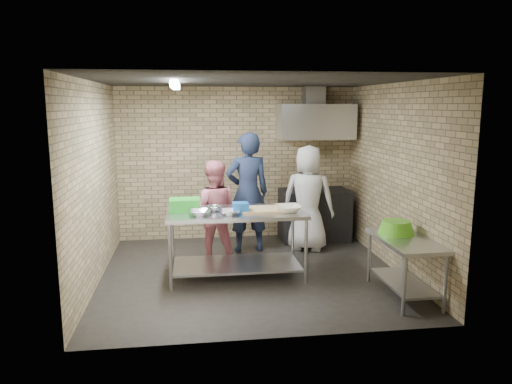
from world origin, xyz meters
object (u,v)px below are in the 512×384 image
at_px(green_crate, 185,205).
at_px(stove, 314,215).
at_px(green_basin, 396,227).
at_px(bottle_red, 315,125).
at_px(blue_tub, 240,208).
at_px(man_navy, 248,193).
at_px(side_counter, 404,268).
at_px(woman_pink, 214,211).
at_px(woman_white, 308,198).
at_px(prep_table, 236,244).

bearing_deg(green_crate, stove, 35.71).
distance_m(green_basin, bottle_red, 3.01).
distance_m(blue_tub, bottle_red, 2.81).
distance_m(stove, man_navy, 1.48).
bearing_deg(bottle_red, side_counter, -82.38).
height_order(side_counter, woman_pink, woman_pink).
bearing_deg(woman_white, side_counter, 131.31).
xyz_separation_m(prep_table, woman_pink, (-0.27, 0.77, 0.31)).
bearing_deg(prep_table, green_basin, -20.54).
bearing_deg(prep_table, green_crate, 170.27).
bearing_deg(green_crate, side_counter, -22.37).
bearing_deg(green_crate, blue_tub, -16.35).
height_order(bottle_red, man_navy, bottle_red).
relative_size(side_counter, stove, 1.00).
xyz_separation_m(stove, woman_pink, (-1.84, -0.98, 0.33)).
height_order(prep_table, side_counter, prep_table).
xyz_separation_m(blue_tub, woman_white, (1.25, 1.26, -0.14)).
height_order(prep_table, blue_tub, blue_tub).
height_order(man_navy, woman_white, man_navy).
xyz_separation_m(man_navy, woman_white, (1.00, -0.04, -0.11)).
distance_m(blue_tub, man_navy, 1.33).
distance_m(green_crate, green_basin, 2.84).
relative_size(stove, blue_tub, 5.72).
bearing_deg(side_counter, woman_white, 108.31).
height_order(blue_tub, woman_white, woman_white).
xyz_separation_m(prep_table, stove, (1.57, 1.75, -0.02)).
distance_m(blue_tub, woman_pink, 0.95).
distance_m(prep_table, blue_tub, 0.55).
bearing_deg(stove, man_navy, -156.58).
distance_m(green_crate, woman_pink, 0.81).
relative_size(woman_pink, woman_white, 0.90).
bearing_deg(green_crate, prep_table, -9.73).
xyz_separation_m(prep_table, blue_tub, (0.05, -0.10, 0.54)).
xyz_separation_m(stove, green_crate, (-2.27, -1.63, 0.58)).
xyz_separation_m(blue_tub, man_navy, (0.25, 1.30, -0.03)).
xyz_separation_m(side_counter, blue_tub, (-1.97, 0.90, 0.64)).
bearing_deg(blue_tub, stove, 50.63).
xyz_separation_m(side_counter, green_crate, (-2.72, 1.12, 0.65)).
bearing_deg(green_basin, blue_tub, 161.58).
bearing_deg(woman_white, green_crate, 50.50).
bearing_deg(blue_tub, prep_table, 116.57).
height_order(prep_table, green_basin, prep_table).
xyz_separation_m(prep_table, green_basin, (2.00, -0.75, 0.36)).
distance_m(side_counter, man_navy, 2.86).
bearing_deg(prep_table, woman_white, 41.74).
bearing_deg(man_navy, side_counter, 120.94).
height_order(woman_pink, woman_white, woman_white).
xyz_separation_m(blue_tub, bottle_red, (1.57, 2.09, 1.02)).
xyz_separation_m(prep_table, man_navy, (0.30, 1.20, 0.51)).
bearing_deg(woman_white, stove, -91.29).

